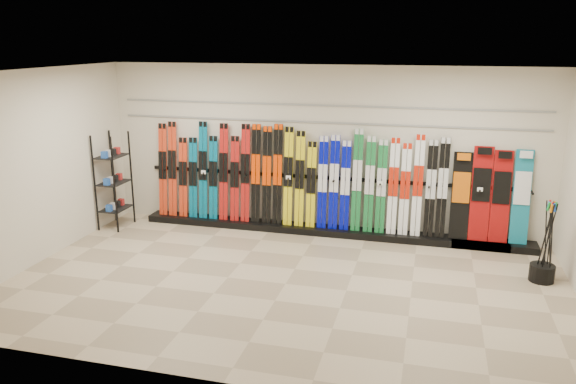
# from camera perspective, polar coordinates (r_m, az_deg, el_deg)

# --- Properties ---
(floor) EXTENTS (8.00, 8.00, 0.00)m
(floor) POSITION_cam_1_polar(r_m,az_deg,el_deg) (8.23, -0.25, -9.31)
(floor) COLOR gray
(floor) RESTS_ON ground
(back_wall) EXTENTS (8.00, 0.00, 8.00)m
(back_wall) POSITION_cam_1_polar(r_m,az_deg,el_deg) (10.10, 3.38, 4.29)
(back_wall) COLOR beige
(back_wall) RESTS_ON floor
(left_wall) EXTENTS (0.00, 5.00, 5.00)m
(left_wall) POSITION_cam_1_polar(r_m,az_deg,el_deg) (9.54, -24.19, 2.29)
(left_wall) COLOR beige
(left_wall) RESTS_ON floor
(ceiling) EXTENTS (8.00, 8.00, 0.00)m
(ceiling) POSITION_cam_1_polar(r_m,az_deg,el_deg) (7.49, -0.28, 12.02)
(ceiling) COLOR silver
(ceiling) RESTS_ON back_wall
(ski_rack_base) EXTENTS (8.00, 0.40, 0.12)m
(ski_rack_base) POSITION_cam_1_polar(r_m,az_deg,el_deg) (10.23, 4.25, -3.95)
(ski_rack_base) COLOR black
(ski_rack_base) RESTS_ON floor
(skis) EXTENTS (5.37, 0.19, 1.84)m
(skis) POSITION_cam_1_polar(r_m,az_deg,el_deg) (10.14, 0.60, 1.30)
(skis) COLOR red
(skis) RESTS_ON ski_rack_base
(snowboards) EXTENTS (1.26, 0.24, 1.59)m
(snowboards) POSITION_cam_1_polar(r_m,az_deg,el_deg) (9.97, 19.86, -0.37)
(snowboards) COLOR black
(snowboards) RESTS_ON ski_rack_base
(accessory_rack) EXTENTS (0.40, 0.60, 1.77)m
(accessory_rack) POSITION_cam_1_polar(r_m,az_deg,el_deg) (10.88, -17.31, 1.10)
(accessory_rack) COLOR black
(accessory_rack) RESTS_ON floor
(pole_bin) EXTENTS (0.36, 0.36, 0.25)m
(pole_bin) POSITION_cam_1_polar(r_m,az_deg,el_deg) (9.07, 24.37, -7.49)
(pole_bin) COLOR black
(pole_bin) RESTS_ON floor
(ski_poles) EXTENTS (0.23, 0.32, 1.18)m
(ski_poles) POSITION_cam_1_polar(r_m,az_deg,el_deg) (8.92, 24.85, -4.59)
(ski_poles) COLOR black
(ski_poles) RESTS_ON pole_bin
(slatwall_rail_0) EXTENTS (7.60, 0.02, 0.03)m
(slatwall_rail_0) POSITION_cam_1_polar(r_m,az_deg,el_deg) (10.00, 3.40, 7.08)
(slatwall_rail_0) COLOR gray
(slatwall_rail_0) RESTS_ON back_wall
(slatwall_rail_1) EXTENTS (7.60, 0.02, 0.03)m
(slatwall_rail_1) POSITION_cam_1_polar(r_m,az_deg,el_deg) (9.96, 3.43, 8.78)
(slatwall_rail_1) COLOR gray
(slatwall_rail_1) RESTS_ON back_wall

